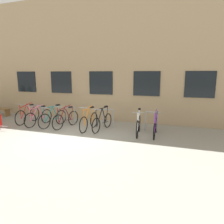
{
  "coord_description": "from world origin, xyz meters",
  "views": [
    {
      "loc": [
        3.99,
        -6.76,
        2.49
      ],
      "look_at": [
        1.16,
        1.6,
        0.8
      ],
      "focal_mm": 32.41,
      "sensor_mm": 36.0,
      "label": 1
    }
  ],
  "objects_px": {
    "bicycle_red": "(28,115)",
    "bicycle_white": "(138,125)",
    "bicycle_orange": "(89,121)",
    "bicycle_maroon": "(66,119)",
    "bicycle_purple": "(155,127)",
    "bicycle_teal": "(53,118)",
    "bicycle_pink": "(39,117)",
    "bicycle_black": "(102,122)"
  },
  "relations": [
    {
      "from": "bicycle_black",
      "to": "bicycle_teal",
      "type": "height_order",
      "value": "bicycle_black"
    },
    {
      "from": "bicycle_orange",
      "to": "bicycle_teal",
      "type": "bearing_deg",
      "value": 179.45
    },
    {
      "from": "bicycle_white",
      "to": "bicycle_teal",
      "type": "relative_size",
      "value": 1.0
    },
    {
      "from": "bicycle_maroon",
      "to": "bicycle_white",
      "type": "height_order",
      "value": "bicycle_maroon"
    },
    {
      "from": "bicycle_red",
      "to": "bicycle_teal",
      "type": "bearing_deg",
      "value": -6.53
    },
    {
      "from": "bicycle_white",
      "to": "bicycle_purple",
      "type": "height_order",
      "value": "bicycle_purple"
    },
    {
      "from": "bicycle_black",
      "to": "bicycle_teal",
      "type": "relative_size",
      "value": 1.0
    },
    {
      "from": "bicycle_white",
      "to": "bicycle_purple",
      "type": "xyz_separation_m",
      "value": [
        0.69,
        0.05,
        -0.02
      ]
    },
    {
      "from": "bicycle_black",
      "to": "bicycle_orange",
      "type": "bearing_deg",
      "value": -164.25
    },
    {
      "from": "bicycle_white",
      "to": "bicycle_teal",
      "type": "distance_m",
      "value": 4.12
    },
    {
      "from": "bicycle_teal",
      "to": "bicycle_maroon",
      "type": "bearing_deg",
      "value": 3.96
    },
    {
      "from": "bicycle_maroon",
      "to": "bicycle_black",
      "type": "xyz_separation_m",
      "value": [
        1.79,
        0.1,
        -0.01
      ]
    },
    {
      "from": "bicycle_red",
      "to": "bicycle_orange",
      "type": "distance_m",
      "value": 3.54
    },
    {
      "from": "bicycle_black",
      "to": "bicycle_pink",
      "type": "height_order",
      "value": "bicycle_black"
    },
    {
      "from": "bicycle_red",
      "to": "bicycle_pink",
      "type": "bearing_deg",
      "value": -14.58
    },
    {
      "from": "bicycle_orange",
      "to": "bicycle_teal",
      "type": "height_order",
      "value": "bicycle_orange"
    },
    {
      "from": "bicycle_white",
      "to": "bicycle_pink",
      "type": "distance_m",
      "value": 4.92
    },
    {
      "from": "bicycle_red",
      "to": "bicycle_black",
      "type": "xyz_separation_m",
      "value": [
        4.11,
        -0.04,
        -0.02
      ]
    },
    {
      "from": "bicycle_red",
      "to": "bicycle_teal",
      "type": "height_order",
      "value": "bicycle_red"
    },
    {
      "from": "bicycle_red",
      "to": "bicycle_white",
      "type": "relative_size",
      "value": 1.04
    },
    {
      "from": "bicycle_purple",
      "to": "bicycle_pink",
      "type": "xyz_separation_m",
      "value": [
        -5.61,
        -0.1,
        0.01
      ]
    },
    {
      "from": "bicycle_orange",
      "to": "bicycle_maroon",
      "type": "distance_m",
      "value": 1.22
    },
    {
      "from": "bicycle_maroon",
      "to": "bicycle_black",
      "type": "distance_m",
      "value": 1.79
    },
    {
      "from": "bicycle_red",
      "to": "bicycle_teal",
      "type": "xyz_separation_m",
      "value": [
        1.64,
        -0.19,
        -0.01
      ]
    },
    {
      "from": "bicycle_purple",
      "to": "bicycle_maroon",
      "type": "bearing_deg",
      "value": -179.75
    },
    {
      "from": "bicycle_purple",
      "to": "bicycle_pink",
      "type": "relative_size",
      "value": 0.98
    },
    {
      "from": "bicycle_white",
      "to": "bicycle_pink",
      "type": "bearing_deg",
      "value": -179.5
    },
    {
      "from": "bicycle_white",
      "to": "bicycle_black",
      "type": "xyz_separation_m",
      "value": [
        -1.65,
        0.13,
        -0.01
      ]
    },
    {
      "from": "bicycle_red",
      "to": "bicycle_white",
      "type": "bearing_deg",
      "value": -1.74
    },
    {
      "from": "bicycle_orange",
      "to": "bicycle_pink",
      "type": "distance_m",
      "value": 2.69
    },
    {
      "from": "bicycle_white",
      "to": "bicycle_teal",
      "type": "xyz_separation_m",
      "value": [
        -4.12,
        -0.01,
        -0.01
      ]
    },
    {
      "from": "bicycle_black",
      "to": "bicycle_pink",
      "type": "bearing_deg",
      "value": -176.95
    },
    {
      "from": "bicycle_red",
      "to": "bicycle_black",
      "type": "bearing_deg",
      "value": -0.61
    },
    {
      "from": "bicycle_red",
      "to": "bicycle_white",
      "type": "height_order",
      "value": "bicycle_white"
    },
    {
      "from": "bicycle_orange",
      "to": "bicycle_maroon",
      "type": "height_order",
      "value": "bicycle_orange"
    },
    {
      "from": "bicycle_orange",
      "to": "bicycle_white",
      "type": "bearing_deg",
      "value": 0.78
    },
    {
      "from": "bicycle_orange",
      "to": "bicycle_maroon",
      "type": "xyz_separation_m",
      "value": [
        -1.22,
        0.06,
        -0.01
      ]
    },
    {
      "from": "bicycle_black",
      "to": "bicycle_red",
      "type": "bearing_deg",
      "value": 179.39
    },
    {
      "from": "bicycle_orange",
      "to": "bicycle_teal",
      "type": "distance_m",
      "value": 1.89
    },
    {
      "from": "bicycle_maroon",
      "to": "bicycle_purple",
      "type": "height_order",
      "value": "bicycle_purple"
    },
    {
      "from": "bicycle_purple",
      "to": "bicycle_pink",
      "type": "height_order",
      "value": "bicycle_purple"
    },
    {
      "from": "bicycle_maroon",
      "to": "bicycle_teal",
      "type": "relative_size",
      "value": 1.0
    }
  ]
}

